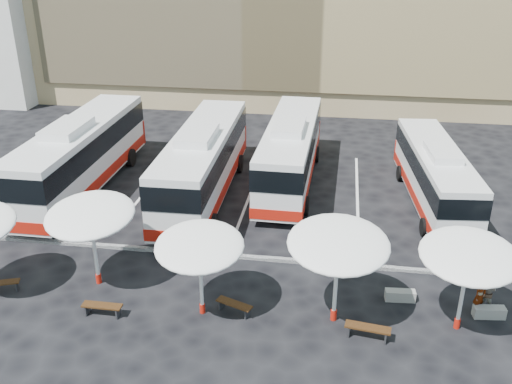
# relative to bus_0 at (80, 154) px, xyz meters

# --- Properties ---
(ground) EXTENTS (120.00, 120.00, 0.00)m
(ground) POSITION_rel_bus_0_xyz_m (9.57, -6.75, -2.17)
(ground) COLOR black
(ground) RESTS_ON ground
(curb_divider) EXTENTS (34.00, 0.25, 0.15)m
(curb_divider) POSITION_rel_bus_0_xyz_m (9.57, -6.25, -2.09)
(curb_divider) COLOR black
(curb_divider) RESTS_ON ground
(bay_lines) EXTENTS (24.15, 12.00, 0.01)m
(bay_lines) POSITION_rel_bus_0_xyz_m (9.57, 1.25, -2.16)
(bay_lines) COLOR white
(bay_lines) RESTS_ON ground
(bus_0) EXTENTS (3.18, 13.37, 4.24)m
(bus_0) POSITION_rel_bus_0_xyz_m (0.00, 0.00, 0.00)
(bus_0) COLOR white
(bus_0) RESTS_ON ground
(bus_1) EXTENTS (3.21, 13.14, 4.16)m
(bus_1) POSITION_rel_bus_0_xyz_m (7.06, 0.10, -0.04)
(bus_1) COLOR white
(bus_1) RESTS_ON ground
(bus_2) EXTENTS (3.09, 12.50, 3.95)m
(bus_2) POSITION_rel_bus_0_xyz_m (11.61, 2.73, -0.15)
(bus_2) COLOR white
(bus_2) RESTS_ON ground
(bus_3) EXTENTS (3.34, 11.21, 3.50)m
(bus_3) POSITION_rel_bus_0_xyz_m (19.52, 0.93, -0.38)
(bus_3) COLOR white
(bus_3) RESTS_ON ground
(sunshade_1) EXTENTS (3.66, 3.71, 3.77)m
(sunshade_1) POSITION_rel_bus_0_xyz_m (4.66, -9.12, 1.04)
(sunshade_1) COLOR white
(sunshade_1) RESTS_ON ground
(sunshade_2) EXTENTS (3.66, 3.70, 3.50)m
(sunshade_2) POSITION_rel_bus_0_xyz_m (9.47, -10.49, 0.81)
(sunshade_2) COLOR white
(sunshade_2) RESTS_ON ground
(sunshade_3) EXTENTS (4.13, 4.17, 3.90)m
(sunshade_3) POSITION_rel_bus_0_xyz_m (14.53, -10.17, 1.15)
(sunshade_3) COLOR white
(sunshade_3) RESTS_ON ground
(sunshade_4) EXTENTS (3.87, 3.91, 3.67)m
(sunshade_4) POSITION_rel_bus_0_xyz_m (19.12, -9.98, 0.96)
(sunshade_4) COLOR white
(sunshade_4) RESTS_ON ground
(wood_bench_0) EXTENTS (1.50, 0.86, 0.45)m
(wood_bench_0) POSITION_rel_bus_0_xyz_m (0.96, -10.31, -1.82)
(wood_bench_0) COLOR black
(wood_bench_0) RESTS_ON ground
(wood_bench_1) EXTENTS (1.56, 0.42, 0.48)m
(wood_bench_1) POSITION_rel_bus_0_xyz_m (5.70, -11.23, -1.80)
(wood_bench_1) COLOR black
(wood_bench_1) RESTS_ON ground
(wood_bench_2) EXTENTS (1.52, 0.91, 0.45)m
(wood_bench_2) POSITION_rel_bus_0_xyz_m (10.71, -10.32, -1.82)
(wood_bench_2) COLOR black
(wood_bench_2) RESTS_ON ground
(wood_bench_3) EXTENTS (1.70, 0.67, 0.51)m
(wood_bench_3) POSITION_rel_bus_0_xyz_m (15.78, -11.09, -1.78)
(wood_bench_3) COLOR black
(wood_bench_3) RESTS_ON ground
(conc_bench_0) EXTENTS (1.22, 0.48, 0.45)m
(conc_bench_0) POSITION_rel_bus_0_xyz_m (17.14, -8.50, -1.94)
(conc_bench_0) COLOR gray
(conc_bench_0) RESTS_ON ground
(conc_bench_1) EXTENTS (1.23, 0.53, 0.45)m
(conc_bench_1) POSITION_rel_bus_0_xyz_m (20.44, -9.13, -1.94)
(conc_bench_1) COLOR gray
(conc_bench_1) RESTS_ON ground
(passenger_0) EXTENTS (0.66, 0.64, 1.53)m
(passenger_0) POSITION_rel_bus_0_xyz_m (20.06, -8.88, -1.40)
(passenger_0) COLOR black
(passenger_0) RESTS_ON ground
(passenger_1) EXTENTS (0.95, 0.87, 1.57)m
(passenger_1) POSITION_rel_bus_0_xyz_m (20.41, -8.58, -1.38)
(passenger_1) COLOR black
(passenger_1) RESTS_ON ground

